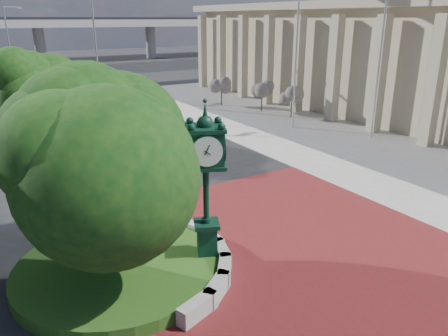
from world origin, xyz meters
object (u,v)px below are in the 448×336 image
post_clock (206,180)px  street_lamp_near (97,37)px  street_lamp_far (11,43)px  flagpole_a (381,51)px  flagpole_b (297,42)px  parked_car (52,81)px

post_clock → street_lamp_near: street_lamp_near is taller
street_lamp_far → flagpole_a: bearing=-62.8°
post_clock → flagpole_b: bearing=42.0°
street_lamp_far → street_lamp_near: bearing=-60.0°
flagpole_b → street_lamp_near: flagpole_b is taller
post_clock → parked_car: post_clock is taller
flagpole_a → flagpole_b: bearing=117.3°
flagpole_b → street_lamp_far: 31.31m
post_clock → street_lamp_near: bearing=79.3°
street_lamp_far → parked_car: bearing=16.3°
street_lamp_near → street_lamp_far: (-6.00, 10.41, -0.80)m
flagpole_b → parked_car: bearing=110.1°
parked_car → street_lamp_near: 12.75m
post_clock → street_lamp_far: (-0.30, 40.44, 2.13)m
flagpole_a → street_lamp_near: flagpole_a is taller
parked_car → flagpole_b: (10.60, -28.92, 5.12)m
post_clock → street_lamp_far: 40.50m
post_clock → flagpole_b: 19.07m
post_clock → flagpole_a: (16.50, 7.76, 2.61)m
post_clock → street_lamp_far: size_ratio=0.61×
post_clock → parked_car: (3.40, 41.53, -2.11)m
parked_car → street_lamp_near: (2.30, -11.49, 5.03)m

